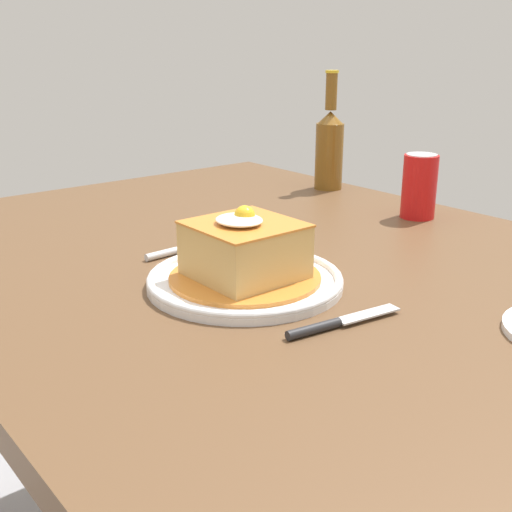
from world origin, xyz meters
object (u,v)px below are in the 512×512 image
object	(u,v)px
fork	(177,250)
soda_can	(419,186)
main_plate	(245,280)
knife	(330,324)
beer_bottle_amber	(329,146)

from	to	relation	value
fork	soda_can	distance (m)	0.50
main_plate	knife	distance (m)	0.18
main_plate	beer_bottle_amber	distance (m)	0.66
fork	beer_bottle_amber	xyz separation A→B (m)	(-0.19, 0.53, 0.09)
fork	knife	bearing A→B (deg)	-1.88
fork	knife	distance (m)	0.36
main_plate	soda_can	distance (m)	0.50
main_plate	fork	size ratio (longest dim) A/B	1.95
main_plate	beer_bottle_amber	world-z (taller)	beer_bottle_amber
main_plate	soda_can	world-z (taller)	soda_can
knife	soda_can	distance (m)	0.56
knife	soda_can	world-z (taller)	soda_can
soda_can	knife	bearing A→B (deg)	-62.91
main_plate	knife	bearing A→B (deg)	-3.09
soda_can	beer_bottle_amber	world-z (taller)	beer_bottle_amber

